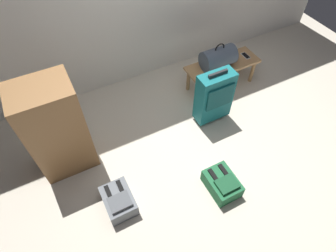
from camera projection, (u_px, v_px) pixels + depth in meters
ground_plane at (203, 149)px, 3.31m from camera, size 6.60×6.60×0.00m
bench at (222, 67)px, 3.77m from camera, size 1.00×0.36×0.37m
duffel_bag_slate at (218, 58)px, 3.59m from camera, size 0.44×0.26×0.34m
cell_phone at (246, 56)px, 3.82m from camera, size 0.07×0.14×0.01m
suitcase_upright_teal at (214, 96)px, 3.32m from camera, size 0.43×0.22×0.74m
backpack_green at (222, 184)px, 2.92m from camera, size 0.28×0.38×0.21m
backpack_grey at (119, 201)px, 2.80m from camera, size 0.28×0.38×0.21m
side_cabinet at (56, 129)px, 2.80m from camera, size 0.56×0.44×1.10m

